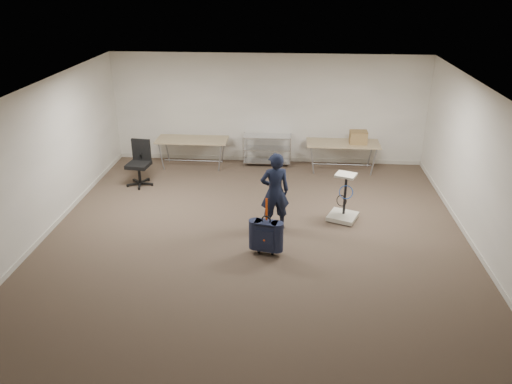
{
  "coord_description": "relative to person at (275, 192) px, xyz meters",
  "views": [
    {
      "loc": [
        0.64,
        -8.0,
        4.64
      ],
      "look_at": [
        0.01,
        0.3,
        0.94
      ],
      "focal_mm": 35.0,
      "sensor_mm": 36.0,
      "label": 1
    }
  ],
  "objects": [
    {
      "name": "suitcase",
      "position": [
        -0.11,
        -1.01,
        -0.41
      ],
      "size": [
        0.44,
        0.3,
        1.09
      ],
      "color": "black",
      "rests_on": "ground"
    },
    {
      "name": "cardboard_box",
      "position": [
        1.93,
        3.22,
        0.11
      ],
      "size": [
        0.42,
        0.32,
        0.31
      ],
      "primitive_type": "cube",
      "rotation": [
        0.0,
        0.0,
        0.02
      ],
      "color": "olive",
      "rests_on": "folding_table_right"
    },
    {
      "name": "equipment_cart",
      "position": [
        1.37,
        0.47,
        -0.52
      ],
      "size": [
        0.7,
        0.7,
        0.99
      ],
      "color": "beige",
      "rests_on": "ground"
    },
    {
      "name": "wire_shelf",
      "position": [
        -0.34,
        3.49,
        -0.34
      ],
      "size": [
        1.22,
        0.47,
        0.8
      ],
      "color": "silver",
      "rests_on": "ground"
    },
    {
      "name": "office_chair",
      "position": [
        -3.25,
        1.96,
        -0.46
      ],
      "size": [
        0.64,
        0.64,
        1.06
      ],
      "color": "black",
      "rests_on": "ground"
    },
    {
      "name": "folding_table_left",
      "position": [
        -2.24,
        3.24,
        -0.1
      ],
      "size": [
        1.8,
        0.75,
        0.73
      ],
      "color": "#9E8460",
      "rests_on": "ground"
    },
    {
      "name": "folding_table_right",
      "position": [
        1.56,
        3.24,
        -0.1
      ],
      "size": [
        1.8,
        0.75,
        0.73
      ],
      "color": "#9E8460",
      "rests_on": "ground"
    },
    {
      "name": "person",
      "position": [
        0.0,
        0.0,
        0.0
      ],
      "size": [
        0.64,
        0.5,
        1.56
      ],
      "primitive_type": "imported",
      "rotation": [
        0.0,
        0.0,
        3.39
      ],
      "color": "black",
      "rests_on": "ground"
    },
    {
      "name": "room_shell",
      "position": [
        -0.34,
        0.67,
        -0.73
      ],
      "size": [
        8.0,
        9.0,
        9.0
      ],
      "color": "beige",
      "rests_on": "ground"
    },
    {
      "name": "ground",
      "position": [
        -0.34,
        -0.71,
        -0.78
      ],
      "size": [
        9.0,
        9.0,
        0.0
      ],
      "primitive_type": "plane",
      "color": "#46362B",
      "rests_on": "ground"
    }
  ]
}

